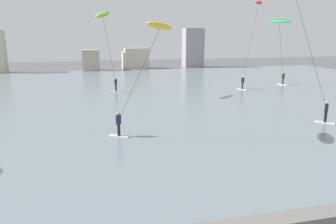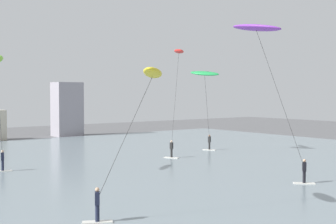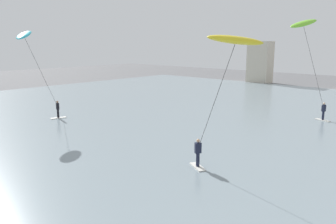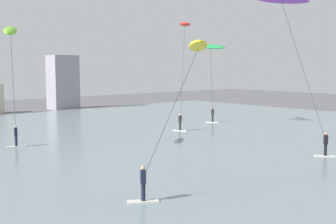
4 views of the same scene
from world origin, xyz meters
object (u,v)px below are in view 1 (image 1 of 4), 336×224
at_px(kitesurfer_green, 280,28).
at_px(kitesurfer_yellow, 154,40).
at_px(kitesurfer_red, 257,13).
at_px(kitesurfer_lime, 105,27).

relative_size(kitesurfer_green, kitesurfer_yellow, 1.16).
relative_size(kitesurfer_red, kitesurfer_lime, 1.17).
xyz_separation_m(kitesurfer_lime, kitesurfer_yellow, (2.20, -15.18, -1.11)).
relative_size(kitesurfer_green, kitesurfer_red, 0.80).
bearing_deg(kitesurfer_green, kitesurfer_red, 155.37).
bearing_deg(kitesurfer_yellow, kitesurfer_red, 47.13).
distance_m(kitesurfer_green, kitesurfer_red, 3.31).
relative_size(kitesurfer_green, kitesurfer_lime, 0.94).
bearing_deg(kitesurfer_green, kitesurfer_lime, -177.44).
height_order(kitesurfer_red, kitesurfer_yellow, kitesurfer_red).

